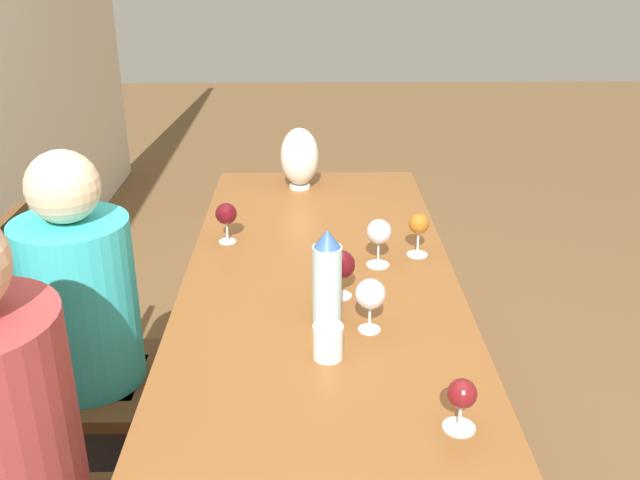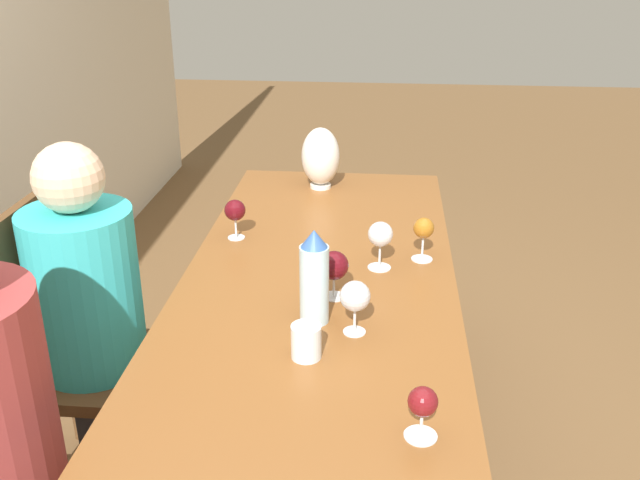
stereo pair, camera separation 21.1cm
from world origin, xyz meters
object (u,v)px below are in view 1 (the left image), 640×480
(wine_glass_5, at_px, (462,396))
(person_near, at_px, (1,468))
(water_bottle, at_px, (327,278))
(person_far, at_px, (89,327))
(wine_glass_0, at_px, (379,233))
(chair_far, at_px, (65,363))
(wine_glass_3, at_px, (370,295))
(water_tumbler, at_px, (328,342))
(vase, at_px, (300,157))
(wine_glass_2, at_px, (419,225))
(wine_glass_4, at_px, (226,215))
(wine_glass_1, at_px, (341,265))

(wine_glass_5, distance_m, person_near, 0.97)
(water_bottle, distance_m, person_far, 0.76)
(wine_glass_0, relative_size, wine_glass_5, 1.29)
(water_bottle, height_order, person_far, person_far)
(wine_glass_5, bearing_deg, chair_far, 58.75)
(wine_glass_3, bearing_deg, wine_glass_5, -158.78)
(water_bottle, relative_size, wine_glass_0, 1.73)
(water_tumbler, xyz_separation_m, vase, (1.23, 0.08, 0.08))
(wine_glass_2, height_order, chair_far, chair_far)
(wine_glass_4, distance_m, person_near, 1.06)
(wine_glass_3, bearing_deg, vase, 9.76)
(water_bottle, bearing_deg, person_far, 74.90)
(wine_glass_4, xyz_separation_m, person_near, (-0.97, 0.38, -0.19))
(chair_far, relative_size, person_near, 0.76)
(wine_glass_1, height_order, chair_far, chair_far)
(water_tumbler, distance_m, wine_glass_4, 0.77)
(wine_glass_2, height_order, wine_glass_5, wine_glass_2)
(wine_glass_1, relative_size, wine_glass_5, 1.19)
(wine_glass_3, xyz_separation_m, person_near, (-0.40, 0.80, -0.19))
(wine_glass_2, bearing_deg, water_bottle, 144.19)
(wine_glass_4, relative_size, wine_glass_5, 1.16)
(chair_far, bearing_deg, vase, -38.77)
(wine_glass_0, bearing_deg, wine_glass_4, 68.74)
(water_bottle, xyz_separation_m, water_tumbler, (-0.18, 0.00, -0.08))
(wine_glass_2, bearing_deg, wine_glass_1, 137.03)
(water_tumbler, height_order, wine_glass_2, wine_glass_2)
(water_tumbler, xyz_separation_m, wine_glass_5, (-0.27, -0.26, 0.04))
(chair_far, xyz_separation_m, person_far, (-0.00, -0.09, 0.12))
(wine_glass_1, xyz_separation_m, chair_far, (0.05, 0.82, -0.34))
(water_tumbler, distance_m, chair_far, 0.91)
(water_tumbler, relative_size, wine_glass_4, 0.63)
(wine_glass_4, bearing_deg, person_near, 158.75)
(wine_glass_3, xyz_separation_m, wine_glass_4, (0.57, 0.42, -0.01))
(wine_glass_2, relative_size, wine_glass_3, 0.97)
(wine_glass_5, xyz_separation_m, chair_far, (0.63, 1.05, -0.33))
(wine_glass_3, height_order, wine_glass_5, wine_glass_3)
(person_near, bearing_deg, vase, -22.06)
(wine_glass_1, distance_m, person_near, 0.96)
(vase, distance_m, wine_glass_0, 0.76)
(wine_glass_0, height_order, person_near, person_near)
(water_tumbler, xyz_separation_m, wine_glass_3, (0.13, -0.11, 0.06))
(wine_glass_2, distance_m, chair_far, 1.16)
(wine_glass_4, height_order, wine_glass_5, wine_glass_4)
(wine_glass_1, height_order, wine_glass_3, wine_glass_3)
(wine_glass_1, height_order, person_near, person_near)
(water_bottle, height_order, vase, water_bottle)
(wine_glass_0, height_order, wine_glass_3, wine_glass_0)
(person_far, bearing_deg, wine_glass_2, -77.31)
(wine_glass_0, bearing_deg, wine_glass_5, -172.91)
(person_far, bearing_deg, vase, -35.05)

